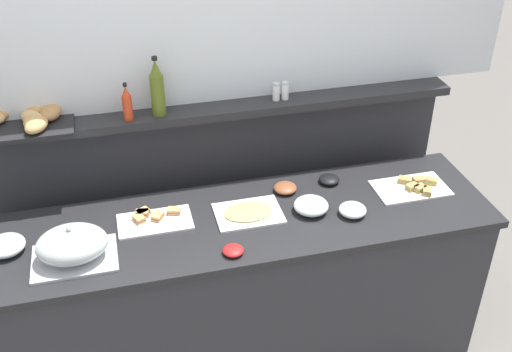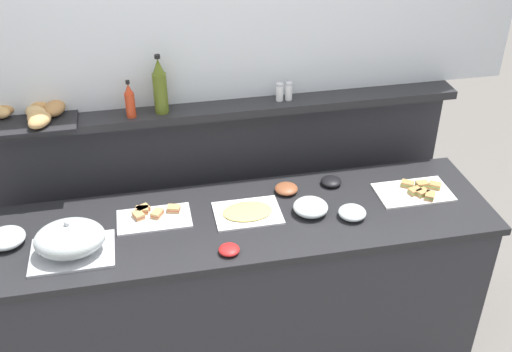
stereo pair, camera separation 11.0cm
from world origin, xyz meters
name	(u,v)px [view 1 (the left image)]	position (x,y,z in m)	size (l,w,h in m)	color
ground_plane	(220,284)	(0.00, 0.60, 0.00)	(12.00, 12.00, 0.00)	slate
buffet_counter	(241,295)	(0.00, 0.00, 0.46)	(2.30, 0.62, 0.92)	#2D2D33
back_ledge_unit	(220,203)	(0.00, 0.48, 0.67)	(2.30, 0.22, 1.28)	#2D2D33
sandwich_platter_front	(413,187)	(0.86, 0.03, 0.93)	(0.35, 0.21, 0.04)	white
sandwich_platter_rear	(154,219)	(-0.37, 0.08, 0.93)	(0.32, 0.18, 0.04)	silver
cold_cuts_platter	(248,213)	(0.05, 0.03, 0.92)	(0.30, 0.22, 0.02)	white
serving_cloche	(72,246)	(-0.71, -0.10, 0.99)	(0.34, 0.24, 0.17)	#B7BABF
glass_bowl_large	(6,246)	(-0.98, 0.02, 0.94)	(0.16, 0.16, 0.06)	silver
glass_bowl_medium	(353,210)	(0.50, -0.09, 0.94)	(0.12, 0.12, 0.05)	silver
glass_bowl_small	(311,206)	(0.32, -0.02, 0.94)	(0.16, 0.16, 0.06)	silver
condiment_bowl_red	(329,179)	(0.49, 0.19, 0.93)	(0.10, 0.10, 0.03)	black
condiment_bowl_teal	(285,188)	(0.26, 0.16, 0.93)	(0.11, 0.11, 0.04)	brown
condiment_bowl_cream	(233,250)	(-0.08, -0.22, 0.93)	(0.09, 0.09, 0.03)	red
olive_oil_bottle	(157,89)	(-0.28, 0.40, 1.40)	(0.06, 0.06, 0.28)	#56661E
hot_sauce_bottle	(127,104)	(-0.42, 0.38, 1.35)	(0.04, 0.04, 0.18)	red
salt_shaker	(276,92)	(0.28, 0.41, 1.32)	(0.03, 0.03, 0.09)	white
pepper_shaker	(285,91)	(0.32, 0.41, 1.32)	(0.03, 0.03, 0.09)	white
bread_basket	(27,120)	(-0.85, 0.42, 1.31)	(0.41, 0.30, 0.08)	black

